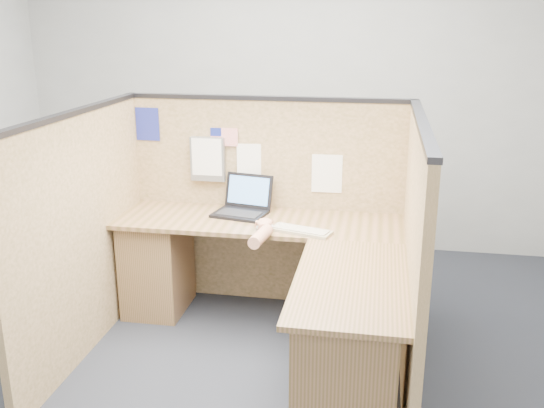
% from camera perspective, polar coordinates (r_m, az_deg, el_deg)
% --- Properties ---
extents(floor, '(5.00, 5.00, 0.00)m').
position_cam_1_polar(floor, '(3.84, -3.25, -15.10)').
color(floor, '#1E232B').
rests_on(floor, ground).
extents(wall_back, '(5.00, 0.00, 5.00)m').
position_cam_1_polar(wall_back, '(5.50, 2.03, 10.32)').
color(wall_back, '#999C9E').
rests_on(wall_back, floor).
extents(cubicle_partitions, '(2.06, 1.83, 1.53)m').
position_cam_1_polar(cubicle_partitions, '(3.88, -1.98, -2.12)').
color(cubicle_partitions, brown).
rests_on(cubicle_partitions, floor).
extents(l_desk, '(1.95, 1.75, 0.73)m').
position_cam_1_polar(l_desk, '(3.86, 0.32, -8.22)').
color(l_desk, brown).
rests_on(l_desk, floor).
extents(laptop, '(0.40, 0.40, 0.26)m').
position_cam_1_polar(laptop, '(4.27, -2.85, 0.02)').
color(laptop, black).
rests_on(laptop, l_desk).
extents(keyboard, '(0.42, 0.24, 0.03)m').
position_cam_1_polar(keyboard, '(3.89, 2.74, -2.51)').
color(keyboard, gray).
rests_on(keyboard, l_desk).
extents(mouse, '(0.13, 0.10, 0.05)m').
position_cam_1_polar(mouse, '(3.92, -0.68, -2.15)').
color(mouse, silver).
rests_on(mouse, l_desk).
extents(hand_forearm, '(0.12, 0.42, 0.09)m').
position_cam_1_polar(hand_forearm, '(3.77, -0.94, -2.66)').
color(hand_forearm, tan).
rests_on(hand_forearm, l_desk).
extents(blue_poster, '(0.18, 0.01, 0.24)m').
position_cam_1_polar(blue_poster, '(4.51, -11.65, 7.37)').
color(blue_poster, navy).
rests_on(blue_poster, cubicle_partitions).
extents(american_flag, '(0.20, 0.01, 0.35)m').
position_cam_1_polar(american_flag, '(4.34, -4.82, 6.16)').
color(american_flag, olive).
rests_on(american_flag, cubicle_partitions).
extents(file_holder, '(0.25, 0.05, 0.32)m').
position_cam_1_polar(file_holder, '(4.38, -6.07, 4.24)').
color(file_holder, slate).
rests_on(file_holder, cubicle_partitions).
extents(paper_left, '(0.20, 0.03, 0.26)m').
position_cam_1_polar(paper_left, '(4.34, -1.97, 3.98)').
color(paper_left, white).
rests_on(paper_left, cubicle_partitions).
extents(paper_right, '(0.21, 0.01, 0.27)m').
position_cam_1_polar(paper_right, '(4.27, 5.19, 2.86)').
color(paper_right, white).
rests_on(paper_right, cubicle_partitions).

